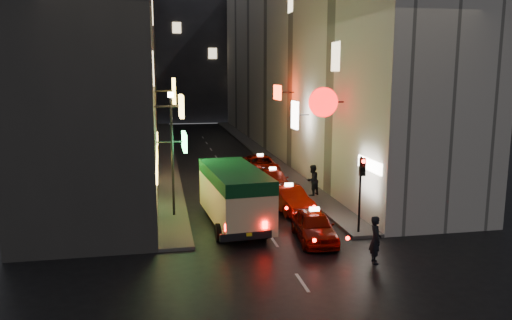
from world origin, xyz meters
TOP-DOWN VIEW (x-y plane):
  - building_left at (-8.00, 33.99)m, footprint 7.54×52.00m
  - building_right at (8.00, 34.00)m, footprint 7.94×52.00m
  - building_far at (0.00, 66.00)m, footprint 30.00×10.00m
  - sidewalk_left at (-4.25, 34.00)m, footprint 1.50×52.00m
  - sidewalk_right at (4.25, 34.00)m, footprint 1.50×52.00m
  - minibus at (-1.37, 10.98)m, footprint 2.85×6.74m
  - taxi_near at (1.77, 8.26)m, footprint 2.39×5.06m
  - taxi_second at (1.86, 13.06)m, footprint 2.85×5.25m
  - taxi_third at (2.08, 17.86)m, footprint 2.15×4.90m
  - taxi_far at (2.25, 22.66)m, footprint 2.33×5.21m
  - pedestrian_crossing at (3.30, 5.27)m, footprint 0.55×0.76m
  - pedestrian_sidewalk at (3.96, 15.59)m, footprint 0.92×0.85m
  - traffic_light at (4.00, 8.47)m, footprint 0.26×0.43m
  - lamp_post at (-4.20, 13.00)m, footprint 0.28×0.28m

SIDE VIEW (x-z plane):
  - sidewalk_left at x=-4.25m, z-range 0.00..0.15m
  - sidewalk_right at x=4.25m, z-range 0.00..0.15m
  - taxi_third at x=2.08m, z-range -0.08..1.62m
  - taxi_near at x=1.77m, z-range -0.08..1.65m
  - taxi_second at x=1.86m, z-range -0.08..1.67m
  - taxi_far at x=2.25m, z-range -0.08..1.72m
  - pedestrian_crossing at x=3.30m, z-range 0.00..2.14m
  - pedestrian_sidewalk at x=3.96m, z-range 0.15..2.23m
  - minibus at x=-1.37m, z-range 0.37..3.20m
  - traffic_light at x=4.00m, z-range 0.94..4.44m
  - lamp_post at x=-4.20m, z-range 0.61..6.84m
  - building_left at x=-8.00m, z-range 0.00..18.00m
  - building_right at x=8.00m, z-range 0.00..18.00m
  - building_far at x=0.00m, z-range 0.00..22.00m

